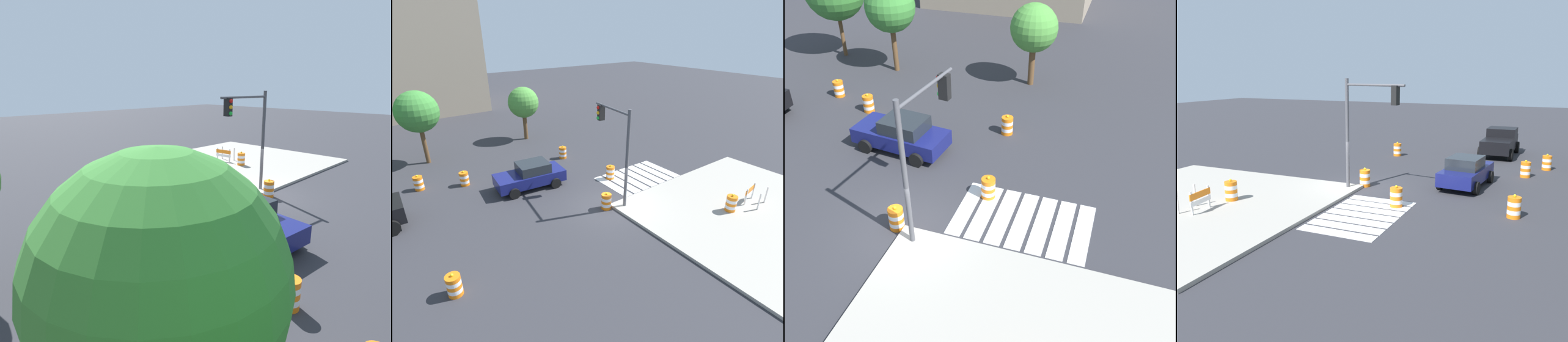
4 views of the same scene
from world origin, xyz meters
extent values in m
plane|color=#2D2D33|center=(0.00, 0.00, 0.00)|extent=(120.00, 120.00, 0.00)
cube|color=silver|center=(1.75, 1.80, 0.01)|extent=(0.60, 3.20, 0.02)
cube|color=silver|center=(2.50, 1.80, 0.01)|extent=(0.60, 3.20, 0.02)
cube|color=silver|center=(3.25, 1.80, 0.01)|extent=(0.60, 3.20, 0.02)
cube|color=silver|center=(4.00, 1.80, 0.01)|extent=(0.60, 3.20, 0.02)
cube|color=silver|center=(4.75, 1.80, 0.01)|extent=(0.60, 3.20, 0.02)
cube|color=silver|center=(5.50, 1.80, 0.01)|extent=(0.60, 3.20, 0.02)
cube|color=silver|center=(6.25, 1.80, 0.01)|extent=(0.60, 3.20, 0.02)
cube|color=navy|center=(-2.55, 4.85, 0.68)|extent=(4.46, 2.26, 0.70)
cube|color=#1E2328|center=(-2.30, 4.82, 1.33)|extent=(2.05, 1.78, 0.60)
cylinder|color=black|center=(-3.99, 4.04, 0.33)|extent=(0.68, 0.30, 0.66)
cylinder|color=black|center=(-3.80, 5.93, 0.33)|extent=(0.68, 0.30, 0.66)
cylinder|color=black|center=(-1.30, 3.77, 0.33)|extent=(0.68, 0.30, 0.66)
cylinder|color=black|center=(-1.12, 5.66, 0.33)|extent=(0.68, 0.30, 0.66)
cylinder|color=orange|center=(1.70, 7.73, 0.09)|extent=(0.56, 0.56, 0.18)
cylinder|color=white|center=(1.70, 7.73, 0.27)|extent=(0.56, 0.56, 0.18)
cylinder|color=orange|center=(1.70, 7.73, 0.45)|extent=(0.56, 0.56, 0.18)
cylinder|color=white|center=(1.70, 7.73, 0.63)|extent=(0.56, 0.56, 0.18)
cylinder|color=orange|center=(1.70, 7.73, 0.81)|extent=(0.56, 0.56, 0.18)
sphere|color=yellow|center=(1.70, 7.73, 0.96)|extent=(0.12, 0.12, 0.12)
cylinder|color=orange|center=(-8.38, 8.64, 0.09)|extent=(0.56, 0.56, 0.18)
cylinder|color=white|center=(-8.38, 8.64, 0.27)|extent=(0.56, 0.56, 0.18)
cylinder|color=orange|center=(-8.38, 8.64, 0.45)|extent=(0.56, 0.56, 0.18)
cylinder|color=white|center=(-8.38, 8.64, 0.63)|extent=(0.56, 0.56, 0.18)
cylinder|color=orange|center=(-8.38, 8.64, 0.81)|extent=(0.56, 0.56, 0.18)
sphere|color=yellow|center=(-8.38, 8.64, 0.96)|extent=(0.12, 0.12, 0.12)
cylinder|color=orange|center=(2.34, 2.73, 0.09)|extent=(0.56, 0.56, 0.18)
cylinder|color=white|center=(2.34, 2.73, 0.27)|extent=(0.56, 0.56, 0.18)
cylinder|color=orange|center=(2.34, 2.73, 0.45)|extent=(0.56, 0.56, 0.18)
cylinder|color=white|center=(2.34, 2.73, 0.63)|extent=(0.56, 0.56, 0.18)
cylinder|color=orange|center=(2.34, 2.73, 0.81)|extent=(0.56, 0.56, 0.18)
sphere|color=yellow|center=(2.34, 2.73, 0.96)|extent=(0.12, 0.12, 0.12)
cylinder|color=orange|center=(-5.88, 7.59, 0.09)|extent=(0.56, 0.56, 0.18)
cylinder|color=white|center=(-5.88, 7.59, 0.27)|extent=(0.56, 0.56, 0.18)
cylinder|color=orange|center=(-5.88, 7.59, 0.45)|extent=(0.56, 0.56, 0.18)
cylinder|color=white|center=(-5.88, 7.59, 0.63)|extent=(0.56, 0.56, 0.18)
cylinder|color=orange|center=(-5.88, 7.59, 0.81)|extent=(0.56, 0.56, 0.18)
sphere|color=yellow|center=(-5.88, 7.59, 0.96)|extent=(0.12, 0.12, 0.12)
cylinder|color=orange|center=(-0.29, -0.05, 0.09)|extent=(0.56, 0.56, 0.18)
cylinder|color=white|center=(-0.29, -0.05, 0.27)|extent=(0.56, 0.56, 0.18)
cylinder|color=orange|center=(-0.29, -0.05, 0.45)|extent=(0.56, 0.56, 0.18)
cylinder|color=white|center=(-0.29, -0.05, 0.63)|extent=(0.56, 0.56, 0.18)
cylinder|color=orange|center=(-0.29, -0.05, 0.81)|extent=(0.56, 0.56, 0.18)
sphere|color=yellow|center=(-0.29, -0.05, 0.96)|extent=(0.12, 0.12, 0.12)
cylinder|color=#4C4C51|center=(0.60, -0.60, 2.90)|extent=(0.18, 0.18, 5.50)
cylinder|color=#4C4C51|center=(0.80, 0.99, 5.35)|extent=(0.52, 3.19, 0.12)
cube|color=black|center=(0.94, 2.10, 4.90)|extent=(0.39, 0.32, 0.90)
sphere|color=red|center=(0.75, 2.12, 5.20)|extent=(0.20, 0.20, 0.20)
sphere|color=#F2A514|center=(0.75, 2.12, 4.90)|extent=(0.20, 0.20, 0.20)
sphere|color=green|center=(0.75, 2.12, 4.60)|extent=(0.20, 0.20, 0.20)
cylinder|color=brown|center=(1.45, 13.67, 1.21)|extent=(0.36, 0.36, 2.42)
sphere|color=#478C38|center=(1.45, 13.67, 3.35)|extent=(2.67, 2.67, 2.67)
cylinder|color=brown|center=(-11.47, 14.13, 1.47)|extent=(0.25, 0.25, 2.95)
cylinder|color=brown|center=(-7.01, 12.98, 1.44)|extent=(0.31, 0.31, 2.88)
sphere|color=#387F33|center=(-7.01, 12.98, 3.92)|extent=(2.95, 2.95, 2.95)
camera|label=1|loc=(-9.66, 15.07, 6.01)|focal=30.63mm
camera|label=2|loc=(-9.97, -11.49, 9.31)|focal=28.29mm
camera|label=3|loc=(6.53, -10.65, 11.43)|focal=41.19mm
camera|label=4|loc=(19.39, 9.15, 5.95)|focal=38.75mm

